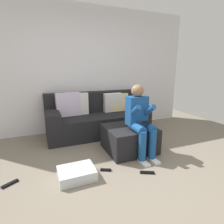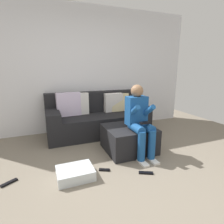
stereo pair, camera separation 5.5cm
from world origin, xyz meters
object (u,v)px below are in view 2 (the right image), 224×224
(remote_near_ottoman, at_px, (146,173))
(person_seated, at_px, (140,118))
(remote_under_side_table, at_px, (9,183))
(storage_bin, at_px, (75,173))
(remote_by_storage_bin, at_px, (104,170))
(couch_sectional, at_px, (97,117))
(ottoman, at_px, (129,139))

(remote_near_ottoman, bearing_deg, person_seated, 97.50)
(person_seated, distance_m, remote_under_side_table, 1.97)
(storage_bin, height_order, remote_by_storage_bin, storage_bin)
(couch_sectional, distance_m, remote_near_ottoman, 1.82)
(ottoman, bearing_deg, remote_under_side_table, -170.07)
(couch_sectional, xyz_separation_m, remote_under_side_table, (-1.55, -1.36, -0.34))
(storage_bin, bearing_deg, remote_by_storage_bin, 2.74)
(storage_bin, height_order, remote_under_side_table, storage_bin)
(couch_sectional, distance_m, person_seated, 1.31)
(remote_near_ottoman, height_order, remote_by_storage_bin, same)
(remote_near_ottoman, bearing_deg, couch_sectional, 120.91)
(ottoman, height_order, remote_by_storage_bin, ottoman)
(couch_sectional, relative_size, remote_under_side_table, 10.69)
(person_seated, xyz_separation_m, remote_by_storage_bin, (-0.68, -0.26, -0.60))
(ottoman, xyz_separation_m, person_seated, (0.08, -0.20, 0.41))
(couch_sectional, bearing_deg, remote_near_ottoman, -85.48)
(person_seated, relative_size, remote_near_ottoman, 5.92)
(ottoman, relative_size, remote_by_storage_bin, 5.26)
(couch_sectional, xyz_separation_m, remote_near_ottoman, (0.14, -1.78, -0.34))
(ottoman, relative_size, remote_near_ottoman, 4.13)
(remote_near_ottoman, bearing_deg, remote_under_side_table, -167.75)
(ottoman, xyz_separation_m, remote_by_storage_bin, (-0.60, -0.47, -0.20))
(person_seated, height_order, remote_by_storage_bin, person_seated)
(storage_bin, distance_m, remote_under_side_table, 0.81)
(couch_sectional, height_order, storage_bin, couch_sectional)
(couch_sectional, distance_m, remote_by_storage_bin, 1.59)
(storage_bin, relative_size, remote_by_storage_bin, 3.07)
(ottoman, relative_size, storage_bin, 1.72)
(couch_sectional, relative_size, person_seated, 1.87)
(remote_under_side_table, bearing_deg, remote_by_storage_bin, -39.59)
(person_seated, height_order, storage_bin, person_seated)
(ottoman, height_order, storage_bin, ottoman)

